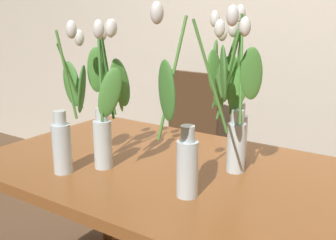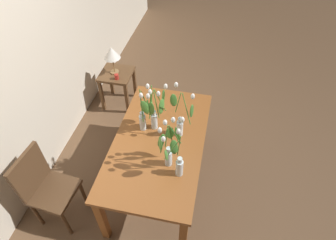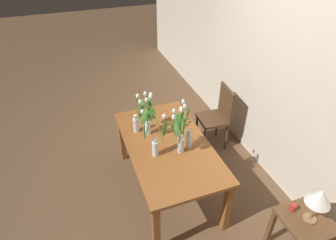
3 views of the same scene
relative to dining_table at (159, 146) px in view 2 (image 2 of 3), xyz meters
The scene contains 12 objects.
ground_plane 0.65m from the dining_table, ahead, with size 18.00×18.00×0.00m, color brown.
room_wall_rear 1.57m from the dining_table, 90.00° to the left, with size 9.00×0.10×2.70m, color beige.
dining_table is the anchor object (origin of this frame).
tulip_vase_0 0.50m from the dining_table, 145.01° to the right, with size 0.19×0.19×0.54m.
tulip_vase_1 0.37m from the dining_table, 25.32° to the left, with size 0.23×0.20×0.59m.
tulip_vase_2 0.37m from the dining_table, 54.47° to the right, with size 0.17×0.25×0.59m.
tulip_vase_3 0.43m from the dining_table, 148.65° to the right, with size 0.25×0.23×0.54m.
tulip_vase_4 0.35m from the dining_table, 56.70° to the left, with size 0.20×0.15×0.57m.
dining_chair 1.17m from the dining_table, 121.56° to the left, with size 0.44×0.44×0.93m.
side_table 1.56m from the dining_table, 36.50° to the left, with size 0.44×0.44×0.55m.
table_lamp 1.57m from the dining_table, 36.96° to the left, with size 0.22×0.22×0.40m.
pillar_candle 1.40m from the dining_table, 37.71° to the left, with size 0.06×0.06×0.07m, color #B72D23.
Camera 2 is at (-1.78, -0.47, 2.90)m, focal length 30.14 mm.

